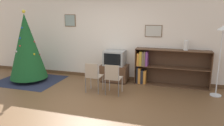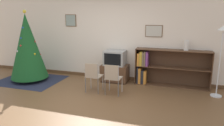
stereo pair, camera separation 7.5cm
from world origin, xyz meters
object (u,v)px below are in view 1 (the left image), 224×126
television (115,58)px  vase (186,45)px  folding_chair_left (93,75)px  standing_lamp (222,42)px  folding_chair_right (113,77)px  christmas_tree (27,46)px  bookshelf (160,67)px  tv_console (115,73)px

television → vase: (2.04, 0.12, 0.46)m
television → folding_chair_left: television is taller
television → standing_lamp: 2.95m
folding_chair_right → vase: size_ratio=2.93×
christmas_tree → folding_chair_right: 2.96m
television → bookshelf: 1.38m
folding_chair_left → bookshelf: bearing=36.1°
christmas_tree → television: christmas_tree is taller
television → folding_chair_left: (-0.28, -1.08, -0.28)m
television → vase: bearing=3.3°
folding_chair_right → vase: vase is taller
tv_console → bookshelf: (1.36, 0.10, 0.26)m
folding_chair_right → standing_lamp: (2.58, 0.71, 0.92)m
folding_chair_left → folding_chair_right: same height
christmas_tree → folding_chair_left: (2.32, -0.37, -0.62)m
vase → bookshelf: bearing=-179.0°
christmas_tree → folding_chair_left: bearing=-9.0°
bookshelf → television: bearing=-175.5°
folding_chair_right → vase: bearing=34.2°
tv_console → folding_chair_right: (0.28, -1.09, 0.21)m
television → tv_console: bearing=90.0°
folding_chair_left → standing_lamp: (3.13, 0.71, 0.92)m
television → standing_lamp: standing_lamp is taller
folding_chair_right → christmas_tree: bearing=172.7°
bookshelf → standing_lamp: standing_lamp is taller
folding_chair_right → bookshelf: 1.61m
christmas_tree → folding_chair_left: 2.42m
folding_chair_left → standing_lamp: size_ratio=0.45×
bookshelf → folding_chair_left: bearing=-143.9°
tv_console → standing_lamp: 3.09m
standing_lamp → bookshelf: bearing=162.3°
tv_console → standing_lamp: (2.85, -0.37, 1.12)m
standing_lamp → television: bearing=172.6°
folding_chair_right → standing_lamp: size_ratio=0.45×
vase → standing_lamp: bearing=-31.1°
vase → tv_console: bearing=-176.8°
television → folding_chair_right: size_ratio=0.76×
folding_chair_left → folding_chair_right: 0.55m
tv_console → vase: (2.04, 0.12, 0.95)m
folding_chair_left → vase: size_ratio=2.93×
bookshelf → vase: 0.97m
folding_chair_right → bookshelf: (1.08, 1.19, 0.05)m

